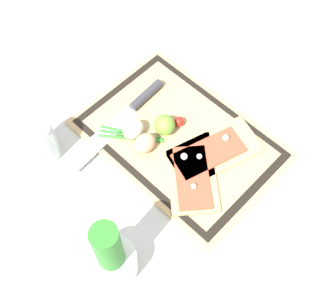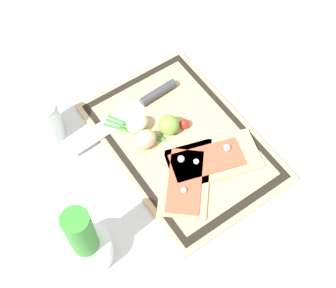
{
  "view_description": "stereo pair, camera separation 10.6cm",
  "coord_description": "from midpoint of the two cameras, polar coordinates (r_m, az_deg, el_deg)",
  "views": [
    {
      "loc": [
        -0.38,
        0.43,
        0.95
      ],
      "look_at": [
        0.0,
        0.04,
        0.03
      ],
      "focal_mm": 50.0,
      "sensor_mm": 36.0,
      "label": 1
    },
    {
      "loc": [
        -0.44,
        0.35,
        0.95
      ],
      "look_at": [
        0.0,
        0.04,
        0.03
      ],
      "focal_mm": 50.0,
      "sensor_mm": 36.0,
      "label": 2
    }
  ],
  "objects": [
    {
      "name": "pizza_slice_far",
      "position": [
        1.04,
        5.03,
        -4.26
      ],
      "size": [
        0.22,
        0.21,
        0.02
      ],
      "color": "tan",
      "rests_on": "cutting_board"
    },
    {
      "name": "egg_pink",
      "position": [
        1.09,
        -0.97,
        2.25
      ],
      "size": [
        0.04,
        0.05,
        0.04
      ],
      "primitive_type": "ellipsoid",
      "color": "beige",
      "rests_on": "cutting_board"
    },
    {
      "name": "ground_plane",
      "position": [
        1.1,
        4.43,
        -0.08
      ],
      "size": [
        6.0,
        6.0,
        0.0
      ],
      "primitive_type": "plane",
      "color": "silver"
    },
    {
      "name": "scallion_bunch",
      "position": [
        1.08,
        3.27,
        -0.02
      ],
      "size": [
        0.3,
        0.22,
        0.01
      ],
      "color": "#2D7528",
      "rests_on": "cutting_board"
    },
    {
      "name": "pizza_slice_near",
      "position": [
        1.07,
        8.23,
        -2.08
      ],
      "size": [
        0.16,
        0.23,
        0.02
      ],
      "color": "tan",
      "rests_on": "cutting_board"
    },
    {
      "name": "cherry_tomato_red",
      "position": [
        1.1,
        4.76,
        2.25
      ],
      "size": [
        0.02,
        0.02,
        0.02
      ],
      "primitive_type": "sphere",
      "color": "red",
      "rests_on": "cutting_board"
    },
    {
      "name": "knife",
      "position": [
        1.13,
        -0.65,
        4.69
      ],
      "size": [
        0.05,
        0.31,
        0.02
      ],
      "color": "silver",
      "rests_on": "cutting_board"
    },
    {
      "name": "egg_brown",
      "position": [
        1.06,
        0.07,
        0.35
      ],
      "size": [
        0.04,
        0.05,
        0.04
      ],
      "primitive_type": "ellipsoid",
      "color": "tan",
      "rests_on": "cutting_board"
    },
    {
      "name": "lime",
      "position": [
        1.08,
        2.89,
        2.12
      ],
      "size": [
        0.05,
        0.05,
        0.05
      ],
      "primitive_type": "sphere",
      "color": "#70A838",
      "rests_on": "cutting_board"
    },
    {
      "name": "sauce_jar",
      "position": [
        1.1,
        -11.96,
        2.38
      ],
      "size": [
        0.07,
        0.07,
        0.11
      ],
      "color": "silver",
      "rests_on": "ground_plane"
    },
    {
      "name": "herb_pot",
      "position": [
        0.93,
        -6.74,
        -12.29
      ],
      "size": [
        0.1,
        0.1,
        0.2
      ],
      "color": "white",
      "rests_on": "ground_plane"
    },
    {
      "name": "cutting_board",
      "position": [
        1.1,
        4.45,
        0.11
      ],
      "size": [
        0.46,
        0.32,
        0.02
      ],
      "color": "tan",
      "rests_on": "ground_plane"
    }
  ]
}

